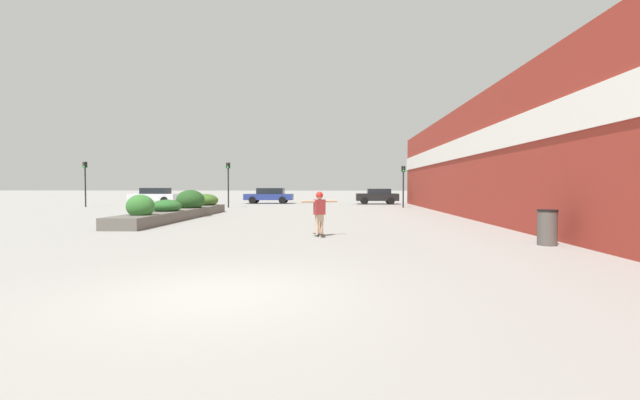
{
  "coord_description": "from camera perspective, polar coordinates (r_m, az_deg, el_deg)",
  "views": [
    {
      "loc": [
        1.93,
        -6.57,
        1.69
      ],
      "look_at": [
        0.91,
        17.5,
        0.9
      ],
      "focal_mm": 24.0,
      "sensor_mm": 36.0,
      "label": 1
    }
  ],
  "objects": [
    {
      "name": "ground_plane",
      "position": [
        7.05,
        -13.84,
        -12.08
      ],
      "size": [
        300.0,
        300.0,
        0.0
      ],
      "primitive_type": "plane",
      "color": "gray"
    },
    {
      "name": "building_wall_right",
      "position": [
        21.73,
        21.31,
        5.34
      ],
      "size": [
        0.67,
        42.61,
        6.09
      ],
      "color": "maroon",
      "rests_on": "ground_plane"
    },
    {
      "name": "planter_box",
      "position": [
        23.73,
        -17.94,
        -1.1
      ],
      "size": [
        1.72,
        12.35,
        1.47
      ],
      "color": "#605B54",
      "rests_on": "ground_plane"
    },
    {
      "name": "skateboard",
      "position": [
        14.34,
        -0.07,
        -4.63
      ],
      "size": [
        0.48,
        0.66,
        0.09
      ],
      "rotation": [
        0.0,
        0.0,
        0.51
      ],
      "color": "black",
      "rests_on": "ground_plane"
    },
    {
      "name": "skateboarder",
      "position": [
        14.27,
        -0.07,
        -1.12
      ],
      "size": [
        1.2,
        0.71,
        1.42
      ],
      "rotation": [
        0.0,
        0.0,
        0.51
      ],
      "color": "tan",
      "rests_on": "skateboard"
    },
    {
      "name": "trash_bin",
      "position": [
        13.83,
        28.05,
        -3.24
      ],
      "size": [
        0.55,
        0.55,
        1.02
      ],
      "color": "#514C47",
      "rests_on": "ground_plane"
    },
    {
      "name": "car_leftmost",
      "position": [
        43.04,
        -21.22,
        0.57
      ],
      "size": [
        4.36,
        1.94,
        1.51
      ],
      "rotation": [
        0.0,
        0.0,
        1.57
      ],
      "color": "silver",
      "rests_on": "ground_plane"
    },
    {
      "name": "car_center_left",
      "position": [
        41.68,
        -6.76,
        0.63
      ],
      "size": [
        4.62,
        1.96,
        1.5
      ],
      "rotation": [
        0.0,
        0.0,
        1.57
      ],
      "color": "navy",
      "rests_on": "ground_plane"
    },
    {
      "name": "car_center_right",
      "position": [
        40.29,
        7.66,
        0.55
      ],
      "size": [
        3.89,
        2.04,
        1.44
      ],
      "rotation": [
        0.0,
        0.0,
        1.57
      ],
      "color": "black",
      "rests_on": "ground_plane"
    },
    {
      "name": "car_rightmost",
      "position": [
        42.0,
        24.23,
        0.55
      ],
      "size": [
        4.48,
        1.99,
        1.57
      ],
      "rotation": [
        0.0,
        0.0,
        1.57
      ],
      "color": "black",
      "rests_on": "ground_plane"
    },
    {
      "name": "traffic_light_left",
      "position": [
        34.22,
        -12.15,
        3.02
      ],
      "size": [
        0.28,
        0.3,
        3.52
      ],
      "color": "black",
      "rests_on": "ground_plane"
    },
    {
      "name": "traffic_light_right",
      "position": [
        33.92,
        11.05,
        2.76
      ],
      "size": [
        0.28,
        0.3,
        3.25
      ],
      "color": "black",
      "rests_on": "ground_plane"
    },
    {
      "name": "traffic_light_far_left",
      "position": [
        39.12,
        -28.84,
        2.77
      ],
      "size": [
        0.28,
        0.3,
        3.62
      ],
      "color": "black",
      "rests_on": "ground_plane"
    }
  ]
}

